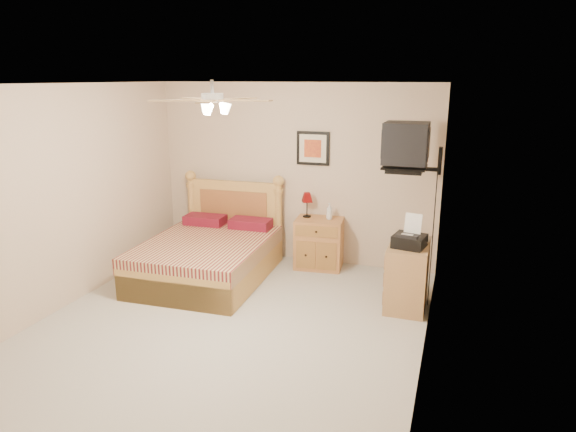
% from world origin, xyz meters
% --- Properties ---
extents(floor, '(4.50, 4.50, 0.00)m').
position_xyz_m(floor, '(0.00, 0.00, 0.00)').
color(floor, '#ADA89C').
rests_on(floor, ground).
extents(ceiling, '(4.00, 4.50, 0.04)m').
position_xyz_m(ceiling, '(0.00, 0.00, 2.50)').
color(ceiling, white).
rests_on(ceiling, ground).
extents(wall_back, '(4.00, 0.04, 2.50)m').
position_xyz_m(wall_back, '(0.00, 2.25, 1.25)').
color(wall_back, '#CDB297').
rests_on(wall_back, ground).
extents(wall_front, '(4.00, 0.04, 2.50)m').
position_xyz_m(wall_front, '(0.00, -2.25, 1.25)').
color(wall_front, '#CDB297').
rests_on(wall_front, ground).
extents(wall_left, '(0.04, 4.50, 2.50)m').
position_xyz_m(wall_left, '(-2.00, 0.00, 1.25)').
color(wall_left, '#CDB297').
rests_on(wall_left, ground).
extents(wall_right, '(0.04, 4.50, 2.50)m').
position_xyz_m(wall_right, '(2.00, 0.00, 1.25)').
color(wall_right, '#CDB297').
rests_on(wall_right, ground).
extents(bed, '(1.53, 1.97, 1.24)m').
position_xyz_m(bed, '(-0.83, 1.12, 0.62)').
color(bed, tan).
rests_on(bed, ground).
extents(nightstand, '(0.68, 0.54, 0.69)m').
position_xyz_m(nightstand, '(0.44, 2.00, 0.34)').
color(nightstand, '#BD713D').
rests_on(nightstand, ground).
extents(table_lamp, '(0.24, 0.24, 0.35)m').
position_xyz_m(table_lamp, '(0.24, 2.07, 0.86)').
color(table_lamp, '#630606').
rests_on(table_lamp, nightstand).
extents(lotion_bottle, '(0.11, 0.11, 0.22)m').
position_xyz_m(lotion_bottle, '(0.57, 2.05, 0.80)').
color(lotion_bottle, silver).
rests_on(lotion_bottle, nightstand).
extents(framed_picture, '(0.46, 0.04, 0.46)m').
position_xyz_m(framed_picture, '(0.27, 2.23, 1.62)').
color(framed_picture, black).
rests_on(framed_picture, wall_back).
extents(dresser, '(0.44, 0.63, 0.75)m').
position_xyz_m(dresser, '(1.73, 1.05, 0.37)').
color(dresser, '#A07746').
rests_on(dresser, ground).
extents(fax_machine, '(0.39, 0.41, 0.35)m').
position_xyz_m(fax_machine, '(1.73, 1.01, 0.92)').
color(fax_machine, black).
rests_on(fax_machine, dresser).
extents(magazine_lower, '(0.20, 0.25, 0.02)m').
position_xyz_m(magazine_lower, '(1.73, 1.26, 0.76)').
color(magazine_lower, '#B3A691').
rests_on(magazine_lower, dresser).
extents(magazine_upper, '(0.23, 0.30, 0.02)m').
position_xyz_m(magazine_upper, '(1.75, 1.26, 0.78)').
color(magazine_upper, tan).
rests_on(magazine_upper, magazine_lower).
extents(wall_tv, '(0.56, 0.46, 0.58)m').
position_xyz_m(wall_tv, '(1.75, 1.34, 1.81)').
color(wall_tv, black).
rests_on(wall_tv, wall_right).
extents(ceiling_fan, '(1.14, 1.14, 0.28)m').
position_xyz_m(ceiling_fan, '(0.00, -0.20, 2.36)').
color(ceiling_fan, white).
rests_on(ceiling_fan, ceiling).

